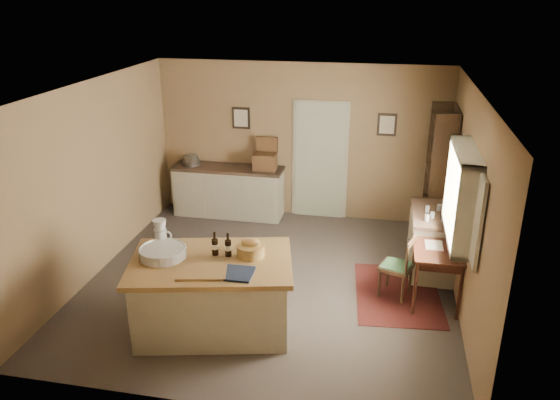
{
  "coord_description": "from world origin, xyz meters",
  "views": [
    {
      "loc": [
        1.44,
        -6.56,
        3.86
      ],
      "look_at": [
        0.09,
        0.21,
        1.15
      ],
      "focal_mm": 35.0,
      "sensor_mm": 36.0,
      "label": 1
    }
  ],
  "objects_px": {
    "writing_desk": "(437,252)",
    "shelving_unit": "(442,177)",
    "sideboard": "(229,189)",
    "right_cabinet": "(432,241)",
    "desk_chair": "(396,267)",
    "work_island": "(212,292)"
  },
  "relations": [
    {
      "from": "desk_chair",
      "to": "right_cabinet",
      "type": "relative_size",
      "value": 0.74
    },
    {
      "from": "right_cabinet",
      "to": "shelving_unit",
      "type": "bearing_deg",
      "value": 81.71
    },
    {
      "from": "work_island",
      "to": "shelving_unit",
      "type": "xyz_separation_m",
      "value": [
        2.81,
        3.08,
        0.6
      ]
    },
    {
      "from": "writing_desk",
      "to": "shelving_unit",
      "type": "distance_m",
      "value": 1.92
    },
    {
      "from": "work_island",
      "to": "right_cabinet",
      "type": "relative_size",
      "value": 1.85
    },
    {
      "from": "writing_desk",
      "to": "desk_chair",
      "type": "relative_size",
      "value": 1.2
    },
    {
      "from": "sideboard",
      "to": "shelving_unit",
      "type": "distance_m",
      "value": 3.65
    },
    {
      "from": "writing_desk",
      "to": "right_cabinet",
      "type": "relative_size",
      "value": 0.89
    },
    {
      "from": "shelving_unit",
      "to": "writing_desk",
      "type": "bearing_deg",
      "value": -94.79
    },
    {
      "from": "desk_chair",
      "to": "right_cabinet",
      "type": "bearing_deg",
      "value": 77.9
    },
    {
      "from": "work_island",
      "to": "right_cabinet",
      "type": "height_order",
      "value": "work_island"
    },
    {
      "from": "sideboard",
      "to": "shelving_unit",
      "type": "relative_size",
      "value": 0.9
    },
    {
      "from": "desk_chair",
      "to": "work_island",
      "type": "bearing_deg",
      "value": -132.01
    },
    {
      "from": "work_island",
      "to": "sideboard",
      "type": "xyz_separation_m",
      "value": [
        -0.78,
        3.42,
        -0.0
      ]
    },
    {
      "from": "right_cabinet",
      "to": "shelving_unit",
      "type": "height_order",
      "value": "shelving_unit"
    },
    {
      "from": "work_island",
      "to": "right_cabinet",
      "type": "xyz_separation_m",
      "value": [
        2.65,
        2.0,
        -0.02
      ]
    },
    {
      "from": "sideboard",
      "to": "desk_chair",
      "type": "distance_m",
      "value": 3.69
    },
    {
      "from": "work_island",
      "to": "right_cabinet",
      "type": "distance_m",
      "value": 3.32
    },
    {
      "from": "writing_desk",
      "to": "shelving_unit",
      "type": "bearing_deg",
      "value": 85.21
    },
    {
      "from": "sideboard",
      "to": "desk_chair",
      "type": "xyz_separation_m",
      "value": [
        2.93,
        -2.23,
        -0.06
      ]
    },
    {
      "from": "right_cabinet",
      "to": "shelving_unit",
      "type": "relative_size",
      "value": 0.52
    },
    {
      "from": "work_island",
      "to": "shelving_unit",
      "type": "height_order",
      "value": "shelving_unit"
    }
  ]
}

